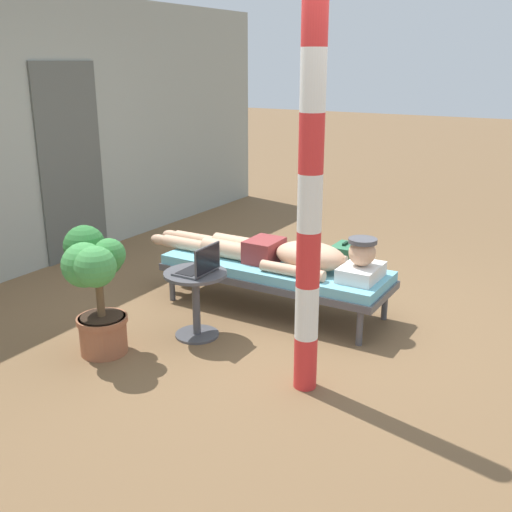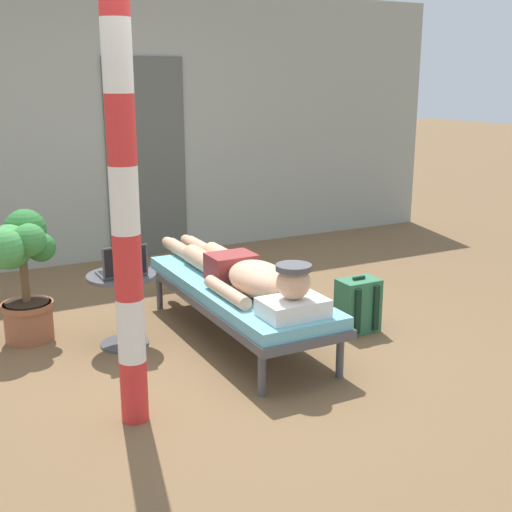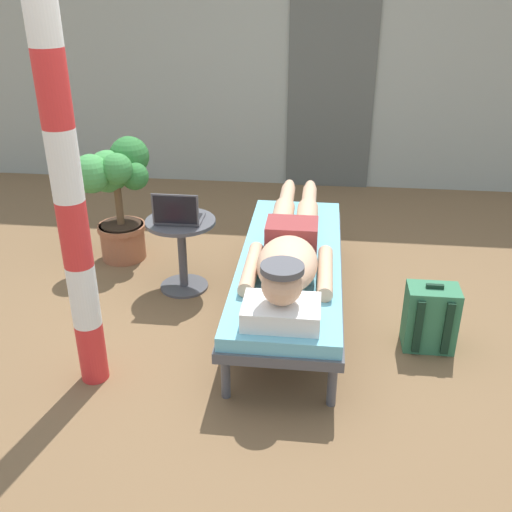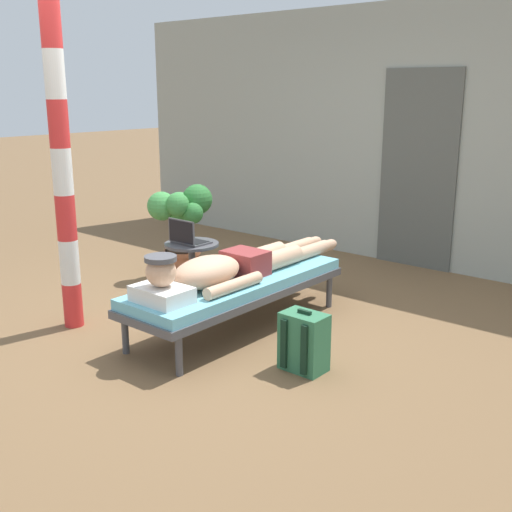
{
  "view_description": "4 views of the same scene",
  "coord_description": "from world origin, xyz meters",
  "views": [
    {
      "loc": [
        -4.03,
        -2.17,
        2.05
      ],
      "look_at": [
        0.21,
        0.35,
        0.45
      ],
      "focal_mm": 42.68,
      "sensor_mm": 36.0,
      "label": 1
    },
    {
      "loc": [
        -1.79,
        -3.92,
        1.84
      ],
      "look_at": [
        0.4,
        0.24,
        0.58
      ],
      "focal_mm": 47.06,
      "sensor_mm": 36.0,
      "label": 2
    },
    {
      "loc": [
        0.38,
        -3.18,
        2.08
      ],
      "look_at": [
        0.01,
        0.03,
        0.48
      ],
      "focal_mm": 41.44,
      "sensor_mm": 36.0,
      "label": 3
    },
    {
      "loc": [
        3.34,
        -3.3,
        1.84
      ],
      "look_at": [
        0.42,
        0.16,
        0.63
      ],
      "focal_mm": 44.06,
      "sensor_mm": 36.0,
      "label": 4
    }
  ],
  "objects": [
    {
      "name": "person_reclining",
      "position": [
        0.22,
        0.07,
        0.52
      ],
      "size": [
        0.53,
        2.17,
        0.33
      ],
      "color": "white",
      "rests_on": "lounge_chair"
    },
    {
      "name": "side_table",
      "position": [
        -0.55,
        0.43,
        0.36
      ],
      "size": [
        0.48,
        0.48,
        0.52
      ],
      "color": "#4C4C51",
      "rests_on": "ground"
    },
    {
      "name": "potted_plant",
      "position": [
        -1.14,
        0.87,
        0.57
      ],
      "size": [
        0.52,
        0.59,
        0.92
      ],
      "color": "#9E5B3D",
      "rests_on": "ground"
    },
    {
      "name": "backpack",
      "position": [
        1.07,
        -0.11,
        0.2
      ],
      "size": [
        0.3,
        0.26,
        0.42
      ],
      "color": "#33724C",
      "rests_on": "ground"
    },
    {
      "name": "house_wall_back",
      "position": [
        0.22,
        2.85,
        1.35
      ],
      "size": [
        7.6,
        0.2,
        2.7
      ],
      "primitive_type": "cube",
      "color": "#999E93",
      "rests_on": "ground"
    },
    {
      "name": "ground_plane",
      "position": [
        0.0,
        0.0,
        0.0
      ],
      "size": [
        40.0,
        40.0,
        0.0
      ],
      "primitive_type": "plane",
      "color": "brown"
    },
    {
      "name": "laptop",
      "position": [
        -0.55,
        0.38,
        0.58
      ],
      "size": [
        0.31,
        0.24,
        0.23
      ],
      "color": "#4C4C51",
      "rests_on": "side_table"
    },
    {
      "name": "porch_post",
      "position": [
        -0.82,
        -0.63,
        1.23
      ],
      "size": [
        0.15,
        0.15,
        2.47
      ],
      "color": "red",
      "rests_on": "ground"
    },
    {
      "name": "lounge_chair",
      "position": [
        0.22,
        0.17,
        0.35
      ],
      "size": [
        0.66,
        1.97,
        0.42
      ],
      "color": "#4C4C51",
      "rests_on": "ground"
    },
    {
      "name": "house_door_panel",
      "position": [
        0.44,
        2.74,
        1.02
      ],
      "size": [
        0.84,
        0.03,
        2.04
      ],
      "primitive_type": "cube",
      "color": "#545651",
      "rests_on": "ground"
    }
  ]
}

